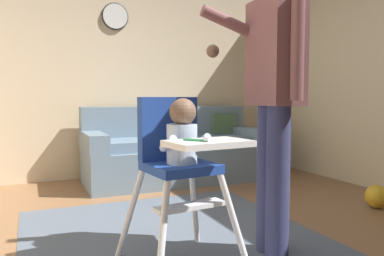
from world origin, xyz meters
The scene contains 7 objects.
wall_far centered at (0.00, 2.55, 1.33)m, with size 5.50×0.06×2.65m, color beige.
area_rug centered at (-0.10, 0.08, 0.00)m, with size 1.97×2.49×0.01m, color slate.
couch centered at (0.57, 2.03, 0.33)m, with size 2.06×0.86×0.86m.
high_chair centered at (-0.21, -0.16, 0.67)m, with size 0.67×0.78×0.97m.
adult_standing centered at (0.36, -0.22, 0.98)m, with size 0.51×0.53×1.73m.
toy_ball centered at (1.80, 0.26, 0.10)m, with size 0.20×0.20×0.20m, color gold.
wall_clock centered at (0.00, 2.51, 1.94)m, with size 0.32×0.04×0.32m.
Camera 1 is at (-0.99, -2.15, 0.96)m, focal length 35.96 mm.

